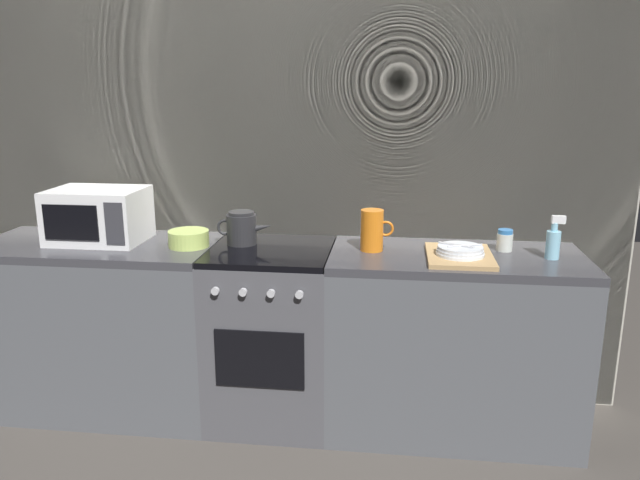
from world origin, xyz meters
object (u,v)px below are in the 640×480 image
spice_jar (505,240)px  mixing_bowl (189,238)px  pitcher (372,230)px  stove_unit (272,334)px  microwave (98,215)px  spray_bottle (553,242)px  dish_pile (460,254)px  kettle (242,228)px

spice_jar → mixing_bowl: bearing=-175.9°
pitcher → spice_jar: bearing=6.5°
stove_unit → pitcher: pitcher is taller
pitcher → spice_jar: (0.64, 0.07, -0.05)m
microwave → spray_bottle: (2.22, -0.05, -0.06)m
mixing_bowl → dish_pile: size_ratio=0.50×
mixing_bowl → spray_bottle: 1.74m
stove_unit → kettle: bearing=156.6°
microwave → dish_pile: (1.80, -0.10, -0.11)m
stove_unit → spray_bottle: (1.33, -0.02, 0.53)m
stove_unit → dish_pile: dish_pile is taller
spray_bottle → kettle: bearing=176.7°
kettle → pitcher: 0.66m
microwave → spice_jar: 2.03m
stove_unit → mixing_bowl: mixing_bowl is taller
kettle → dish_pile: kettle is taller
microwave → spray_bottle: microwave is taller
spice_jar → pitcher: bearing=-173.5°
dish_pile → pitcher: bearing=167.0°
kettle → spray_bottle: 1.49m
stove_unit → microwave: (-0.90, 0.03, 0.59)m
pitcher → microwave: bearing=179.7°
microwave → dish_pile: microwave is taller
microwave → spice_jar: microwave is taller
microwave → mixing_bowl: (0.49, -0.04, -0.10)m
pitcher → kettle: bearing=176.3°
stove_unit → kettle: (-0.16, 0.07, 0.53)m
stove_unit → kettle: kettle is taller
spray_bottle → stove_unit: bearing=179.3°
stove_unit → spice_jar: size_ratio=8.57×
pitcher → spray_bottle: size_ratio=0.99×
pitcher → dish_pile: bearing=-13.0°
stove_unit → mixing_bowl: 0.64m
kettle → spice_jar: (1.29, 0.03, -0.03)m
kettle → spice_jar: kettle is taller
kettle → spice_jar: bearing=1.3°
stove_unit → spice_jar: bearing=5.0°
spray_bottle → microwave: bearing=178.7°
mixing_bowl → spice_jar: size_ratio=1.90×
stove_unit → kettle: size_ratio=3.16×
dish_pile → stove_unit: bearing=175.7°
stove_unit → spice_jar: spice_jar is taller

